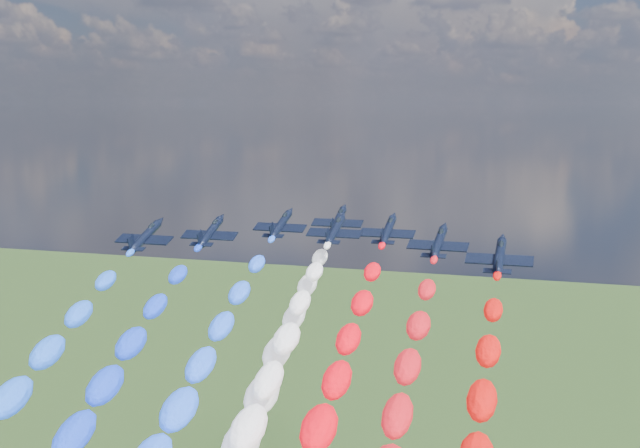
% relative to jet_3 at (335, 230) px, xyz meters
% --- Properties ---
extents(jet_0, '(9.74, 13.11, 6.93)m').
position_rel_jet_3_xyz_m(jet_0, '(-28.48, -14.60, 0.00)').
color(jet_0, black).
extents(jet_1, '(9.79, 13.15, 6.93)m').
position_rel_jet_3_xyz_m(jet_1, '(-19.86, -7.83, 0.00)').
color(jet_1, black).
extents(jet_2, '(9.90, 13.22, 6.93)m').
position_rel_jet_3_xyz_m(jet_2, '(-11.02, 3.28, 0.00)').
color(jet_2, black).
extents(jet_3, '(9.76, 13.12, 6.93)m').
position_rel_jet_3_xyz_m(jet_3, '(0.00, 0.00, 0.00)').
color(jet_3, black).
extents(jet_4, '(9.74, 13.11, 6.93)m').
position_rel_jet_3_xyz_m(jet_4, '(-2.42, 11.24, 0.00)').
color(jet_4, black).
extents(jet_5, '(9.64, 13.04, 6.93)m').
position_rel_jet_3_xyz_m(jet_5, '(8.79, 2.36, 0.00)').
color(jet_5, black).
extents(jet_6, '(10.15, 13.41, 6.93)m').
position_rel_jet_3_xyz_m(jet_6, '(18.74, -7.09, 0.00)').
color(jet_6, black).
extents(jet_7, '(9.72, 13.10, 6.93)m').
position_rel_jet_3_xyz_m(jet_7, '(28.61, -15.80, 0.00)').
color(jet_7, black).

